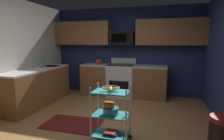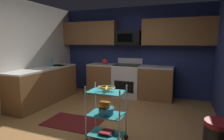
% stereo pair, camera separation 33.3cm
% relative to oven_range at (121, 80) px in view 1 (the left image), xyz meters
% --- Properties ---
extents(floor, '(4.40, 4.80, 0.04)m').
position_rel_oven_range_xyz_m(floor, '(0.05, -2.10, -0.50)').
color(floor, '#A87542').
rests_on(floor, ground).
extents(wall_back, '(4.52, 0.06, 2.60)m').
position_rel_oven_range_xyz_m(wall_back, '(0.05, 0.33, 0.82)').
color(wall_back, navy).
rests_on(wall_back, ground).
extents(counter_run, '(3.44, 2.70, 0.92)m').
position_rel_oven_range_xyz_m(counter_run, '(-0.83, -0.62, -0.01)').
color(counter_run, brown).
rests_on(counter_run, ground).
extents(oven_range, '(0.76, 0.65, 1.10)m').
position_rel_oven_range_xyz_m(oven_range, '(0.00, 0.00, 0.00)').
color(oven_range, white).
rests_on(oven_range, ground).
extents(upper_cabinets, '(4.40, 0.33, 0.70)m').
position_rel_oven_range_xyz_m(upper_cabinets, '(0.06, 0.13, 1.37)').
color(upper_cabinets, brown).
extents(microwave, '(0.70, 0.39, 0.40)m').
position_rel_oven_range_xyz_m(microwave, '(-0.00, 0.10, 1.22)').
color(microwave, black).
extents(rolling_cart, '(0.62, 0.37, 0.91)m').
position_rel_oven_range_xyz_m(rolling_cart, '(0.42, -2.56, -0.03)').
color(rolling_cart, silver).
rests_on(rolling_cart, ground).
extents(fruit_bowl, '(0.27, 0.27, 0.07)m').
position_rel_oven_range_xyz_m(fruit_bowl, '(0.42, -2.56, 0.40)').
color(fruit_bowl, silver).
rests_on(fruit_bowl, rolling_cart).
extents(mixing_bowl_large, '(0.25, 0.25, 0.11)m').
position_rel_oven_range_xyz_m(mixing_bowl_large, '(0.42, -2.56, 0.04)').
color(mixing_bowl_large, '#338CBF').
rests_on(mixing_bowl_large, rolling_cart).
extents(mixing_bowl_small, '(0.18, 0.18, 0.08)m').
position_rel_oven_range_xyz_m(mixing_bowl_small, '(0.40, -2.57, 0.14)').
color(mixing_bowl_small, orange).
rests_on(mixing_bowl_small, rolling_cart).
extents(book_stack, '(0.23, 0.19, 0.04)m').
position_rel_oven_range_xyz_m(book_stack, '(0.42, -2.56, -0.33)').
color(book_stack, '#1E4C8C').
rests_on(book_stack, rolling_cart).
extents(kettle, '(0.21, 0.18, 0.26)m').
position_rel_oven_range_xyz_m(kettle, '(-0.71, -0.00, 0.52)').
color(kettle, red).
rests_on(kettle, counter_run).
extents(dish_soap_bottle, '(0.06, 0.06, 0.20)m').
position_rel_oven_range_xyz_m(dish_soap_bottle, '(-1.88, -0.99, 0.54)').
color(dish_soap_bottle, '#2D8CBF').
rests_on(dish_soap_bottle, counter_run).
extents(floor_rug, '(1.11, 0.72, 0.01)m').
position_rel_oven_range_xyz_m(floor_rug, '(-0.48, -2.16, -0.47)').
color(floor_rug, maroon).
rests_on(floor_rug, ground).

